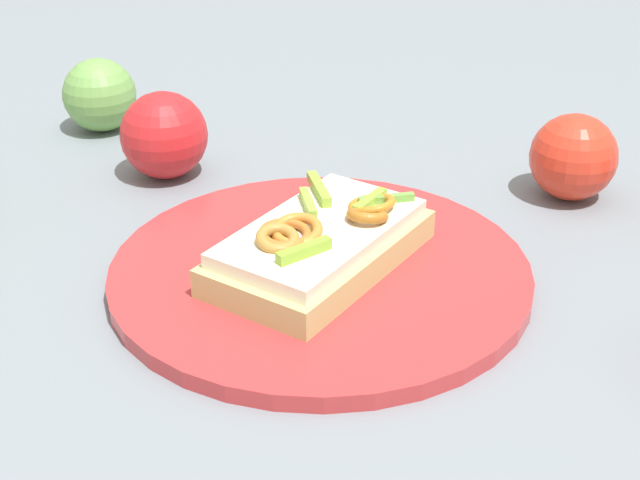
% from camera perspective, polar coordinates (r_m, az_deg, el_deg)
% --- Properties ---
extents(ground_plane, '(2.00, 2.00, 0.00)m').
position_cam_1_polar(ground_plane, '(0.65, 0.00, -2.50)').
color(ground_plane, slate).
rests_on(ground_plane, ground).
extents(plate, '(0.30, 0.30, 0.01)m').
position_cam_1_polar(plate, '(0.64, 0.00, -2.04)').
color(plate, '#B83133').
rests_on(plate, ground_plane).
extents(sandwich, '(0.19, 0.17, 0.05)m').
position_cam_1_polar(sandwich, '(0.63, 0.01, -0.25)').
color(sandwich, tan).
rests_on(sandwich, plate).
extents(apple_0, '(0.10, 0.10, 0.07)m').
position_cam_1_polar(apple_0, '(0.78, 15.66, 5.05)').
color(apple_0, red).
rests_on(apple_0, ground_plane).
extents(apple_1, '(0.09, 0.09, 0.07)m').
position_cam_1_polar(apple_1, '(0.92, -13.71, 8.86)').
color(apple_1, '#6AA04C').
rests_on(apple_1, ground_plane).
extents(apple_2, '(0.08, 0.08, 0.08)m').
position_cam_1_polar(apple_2, '(0.80, -9.79, 6.52)').
color(apple_2, red).
rests_on(apple_2, ground_plane).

